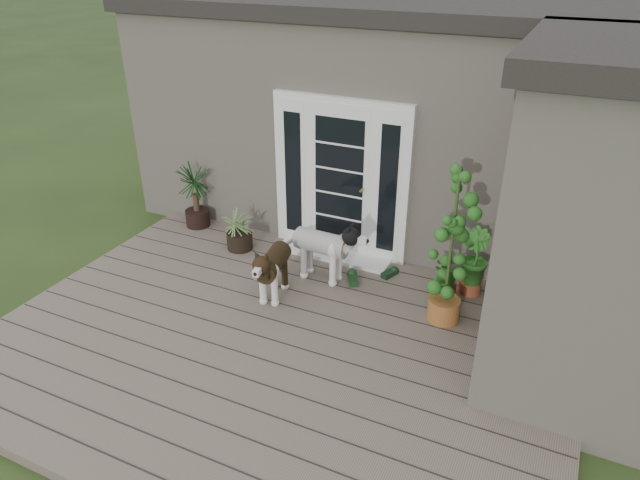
% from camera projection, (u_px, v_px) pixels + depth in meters
% --- Properties ---
extents(deck, '(6.20, 4.60, 0.12)m').
position_uv_depth(deck, '(276.00, 345.00, 6.29)').
color(deck, '#6B5B4C').
rests_on(deck, ground).
extents(house_main, '(7.40, 4.00, 3.10)m').
position_uv_depth(house_main, '(404.00, 115.00, 9.00)').
color(house_main, '#665E54').
rests_on(house_main, ground).
extents(roof_main, '(7.60, 4.20, 0.20)m').
position_uv_depth(roof_main, '(412.00, 2.00, 8.22)').
color(roof_main, '#2D2826').
rests_on(roof_main, house_main).
extents(house_wing, '(1.60, 2.40, 3.10)m').
position_uv_depth(house_wing, '(598.00, 234.00, 5.39)').
color(house_wing, '#665E54').
rests_on(house_wing, ground).
extents(door_unit, '(1.90, 0.14, 2.15)m').
position_uv_depth(door_unit, '(340.00, 178.00, 7.59)').
color(door_unit, white).
rests_on(door_unit, deck).
extents(door_step, '(1.60, 0.40, 0.05)m').
position_uv_depth(door_step, '(333.00, 254.00, 7.92)').
color(door_step, white).
rests_on(door_step, deck).
extents(brindle_dog, '(0.49, 0.88, 0.70)m').
position_uv_depth(brindle_dog, '(274.00, 271.00, 6.89)').
color(brindle_dog, '#342613').
rests_on(brindle_dog, deck).
extents(white_dog, '(0.93, 0.43, 0.76)m').
position_uv_depth(white_dog, '(322.00, 252.00, 7.24)').
color(white_dog, silver).
rests_on(white_dog, deck).
extents(spider_plant, '(0.79, 0.79, 0.64)m').
position_uv_depth(spider_plant, '(239.00, 228.00, 7.98)').
color(spider_plant, '#99B56F').
rests_on(spider_plant, deck).
extents(yucca, '(0.88, 0.88, 0.99)m').
position_uv_depth(yucca, '(195.00, 195.00, 8.55)').
color(yucca, black).
rests_on(yucca, deck).
extents(herb_a, '(0.53, 0.53, 0.49)m').
position_uv_depth(herb_a, '(447.00, 279.00, 6.92)').
color(herb_a, '#285B1A').
rests_on(herb_a, deck).
extents(herb_b, '(0.59, 0.59, 0.63)m').
position_uv_depth(herb_b, '(472.00, 270.00, 6.98)').
color(herb_b, '#1F5418').
rests_on(herb_b, deck).
extents(herb_c, '(0.33, 0.33, 0.50)m').
position_uv_depth(herb_c, '(515.00, 279.00, 6.92)').
color(herb_c, '#245017').
rests_on(herb_c, deck).
extents(sapling, '(0.71, 0.71, 1.94)m').
position_uv_depth(sapling, '(451.00, 245.00, 6.17)').
color(sapling, '#1E5518').
rests_on(sapling, deck).
extents(clog_left, '(0.30, 0.37, 0.10)m').
position_uv_depth(clog_left, '(353.00, 278.00, 7.32)').
color(clog_left, '#163717').
rests_on(clog_left, deck).
extents(clog_right, '(0.24, 0.32, 0.09)m').
position_uv_depth(clog_right, '(390.00, 273.00, 7.45)').
color(clog_right, black).
rests_on(clog_right, deck).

